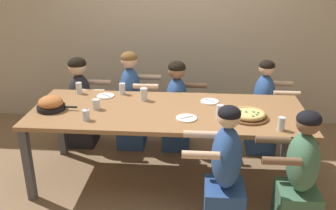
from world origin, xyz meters
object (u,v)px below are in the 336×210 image
drinking_glass_d (220,112)px  diner_far_center (177,109)px  drinking_glass_b (144,94)px  diner_far_right (263,111)px  diner_near_right (299,181)px  drinking_glass_e (281,124)px  diner_far_left (81,105)px  empty_plate_b (187,118)px  drinking_glass_c (79,89)px  empty_plate_c (210,101)px  skillet_bowl (51,104)px  drinking_glass_a (96,105)px  diner_near_midright (225,177)px  empty_plate_a (106,96)px  diner_far_midleft (131,104)px  pizza_board_main (248,115)px  cocktail_glass_blue (86,116)px  drinking_glass_f (122,89)px

drinking_glass_d → diner_far_center: size_ratio=0.13×
drinking_glass_b → diner_far_right: bearing=20.2°
diner_near_right → drinking_glass_e: bearing=17.4°
diner_far_left → empty_plate_b: bearing=54.3°
diner_far_right → drinking_glass_c: bearing=-80.8°
diner_near_right → empty_plate_c: bearing=35.8°
skillet_bowl → drinking_glass_a: bearing=6.3°
diner_far_left → diner_near_right: size_ratio=0.99×
empty_plate_c → diner_near_midright: size_ratio=0.17×
empty_plate_a → diner_near_midright: (1.20, -1.04, -0.28)m
drinking_glass_c → diner_far_midleft: size_ratio=0.10×
diner_near_midright → diner_near_right: bearing=-90.0°
drinking_glass_c → diner_far_left: (-0.10, 0.33, -0.32)m
empty_plate_b → drinking_glass_e: drinking_glass_e is taller
pizza_board_main → empty_plate_b: (-0.56, -0.06, -0.02)m
skillet_bowl → drinking_glass_a: size_ratio=3.87×
drinking_glass_a → pizza_board_main: bearing=-4.0°
skillet_bowl → empty_plate_c: bearing=11.9°
cocktail_glass_blue → drinking_glass_e: size_ratio=1.02×
cocktail_glass_blue → drinking_glass_f: same height
cocktail_glass_blue → drinking_glass_e: (1.71, -0.08, 0.01)m
empty_plate_a → diner_far_right: 1.80m
drinking_glass_e → diner_far_midleft: bearing=143.4°
diner_far_midleft → cocktail_glass_blue: bearing=-12.6°
diner_far_midleft → diner_near_right: diner_far_midleft is taller
drinking_glass_c → diner_near_right: size_ratio=0.11×
cocktail_glass_blue → diner_far_midleft: size_ratio=0.10×
drinking_glass_d → diner_near_midright: (0.03, -0.53, -0.34)m
drinking_glass_a → diner_far_center: bearing=45.6°
empty_plate_a → empty_plate_c: same height
drinking_glass_b → diner_far_midleft: bearing=115.0°
pizza_board_main → diner_far_center: 1.15m
cocktail_glass_blue → drinking_glass_d: (1.20, 0.11, 0.03)m
diner_near_right → cocktail_glass_blue: bearing=76.9°
empty_plate_a → drinking_glass_e: 1.82m
diner_far_left → drinking_glass_f: bearing=61.0°
drinking_glass_a → empty_plate_b: bearing=-10.6°
pizza_board_main → skillet_bowl: skillet_bowl is taller
empty_plate_c → diner_far_center: (-0.36, 0.48, -0.29)m
skillet_bowl → empty_plate_c: (1.53, 0.32, -0.05)m
empty_plate_b → diner_far_center: bearing=98.4°
diner_far_midleft → diner_near_right: size_ratio=1.06×
drinking_glass_c → diner_far_center: bearing=17.6°
pizza_board_main → drinking_glass_b: (-1.01, 0.37, 0.04)m
drinking_glass_e → diner_near_right: bearing=-72.6°
skillet_bowl → empty_plate_a: bearing=42.8°
diner_far_left → empty_plate_c: bearing=72.2°
skillet_bowl → empty_plate_b: bearing=-5.1°
diner_near_midright → diner_near_right: (0.59, 0.00, -0.01)m
drinking_glass_f → drinking_glass_b: bearing=-32.8°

